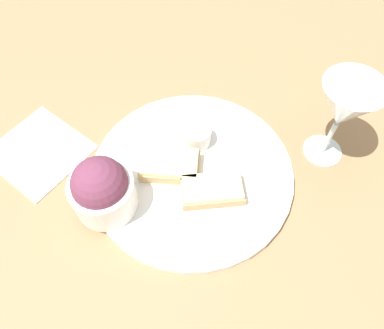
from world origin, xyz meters
The scene contains 8 objects.
ground_plane centered at (0.00, 0.00, 0.00)m, with size 4.00×4.00×0.00m, color #93704C.
dinner_plate centered at (0.00, 0.00, 0.01)m, with size 0.32×0.32×0.01m.
salad_bowl centered at (0.14, -0.01, 0.06)m, with size 0.09×0.09×0.10m.
sauce_ramekin centered at (-0.04, -0.05, 0.03)m, with size 0.05×0.05×0.03m.
cheese_toast_near centered at (0.03, -0.02, 0.03)m, with size 0.11×0.10×0.03m.
cheese_toast_far centered at (-0.01, 0.05, 0.03)m, with size 0.10×0.08×0.03m.
wine_glass centered at (-0.21, 0.07, 0.11)m, with size 0.09×0.09×0.15m.
napkin centered at (0.20, -0.17, 0.00)m, with size 0.18×0.18×0.01m.
Camera 1 is at (0.15, 0.26, 0.51)m, focal length 35.00 mm.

